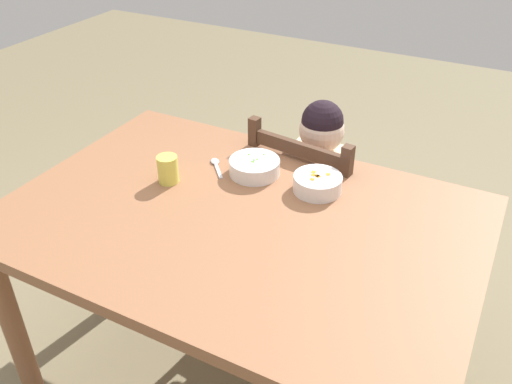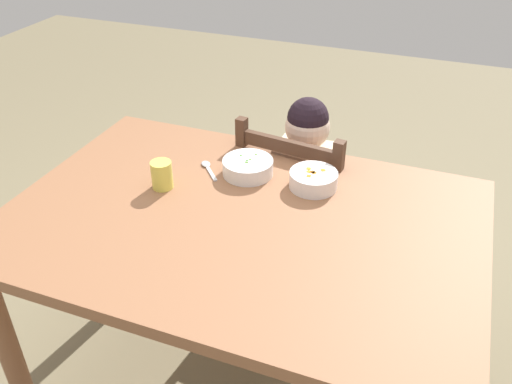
% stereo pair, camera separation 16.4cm
% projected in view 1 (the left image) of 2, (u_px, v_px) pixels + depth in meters
% --- Properties ---
extents(ground_plane, '(8.00, 8.00, 0.00)m').
position_uv_depth(ground_plane, '(242.00, 381.00, 2.08)').
color(ground_plane, '#7D7153').
extents(dining_table, '(1.43, 0.98, 0.78)m').
position_uv_depth(dining_table, '(239.00, 241.00, 1.70)').
color(dining_table, '#925E3F').
rests_on(dining_table, ground).
extents(dining_chair, '(0.47, 0.47, 0.89)m').
position_uv_depth(dining_chair, '(312.00, 218.00, 2.22)').
color(dining_chair, '#4B3021').
rests_on(dining_chair, ground).
extents(child_figure, '(0.32, 0.31, 0.95)m').
position_uv_depth(child_figure, '(316.00, 181.00, 2.11)').
color(child_figure, beige).
rests_on(child_figure, ground).
extents(bowl_of_peas, '(0.17, 0.17, 0.06)m').
position_uv_depth(bowl_of_peas, '(254.00, 166.00, 1.84)').
color(bowl_of_peas, white).
rests_on(bowl_of_peas, dining_table).
extents(bowl_of_carrots, '(0.16, 0.16, 0.06)m').
position_uv_depth(bowl_of_carrots, '(318.00, 183.00, 1.75)').
color(bowl_of_carrots, white).
rests_on(bowl_of_carrots, dining_table).
extents(spoon, '(0.11, 0.12, 0.01)m').
position_uv_depth(spoon, '(216.00, 164.00, 1.90)').
color(spoon, silver).
rests_on(spoon, dining_table).
extents(drinking_cup, '(0.07, 0.07, 0.09)m').
position_uv_depth(drinking_cup, '(168.00, 169.00, 1.79)').
color(drinking_cup, '#DBD252').
rests_on(drinking_cup, dining_table).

